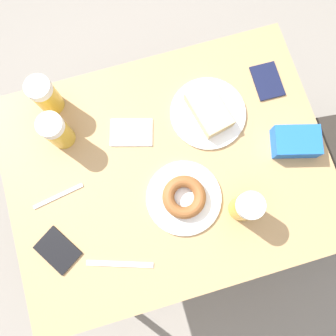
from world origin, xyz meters
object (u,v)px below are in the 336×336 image
object	(u,v)px
beer_mug_center	(57,131)
beer_mug_right	(45,96)
napkin_folded	(131,133)
passport_far_edge	(267,81)
passport_near_edge	(58,250)
beer_mug_left	(246,207)
fork	(58,196)
plate_with_cake	(208,112)
plate_with_donut	(184,197)
knife	(120,264)
blue_pouch	(296,142)

from	to	relation	value
beer_mug_center	beer_mug_right	world-z (taller)	same
napkin_folded	passport_far_edge	distance (m)	0.49
beer_mug_center	passport_near_edge	world-z (taller)	beer_mug_center
passport_far_edge	beer_mug_right	bearing A→B (deg)	-99.69
beer_mug_left	fork	distance (m)	0.58
passport_near_edge	napkin_folded	bearing A→B (deg)	133.75
beer_mug_center	passport_far_edge	distance (m)	0.71
plate_with_cake	passport_far_edge	xyz separation A→B (m)	(-0.05, 0.23, -0.02)
plate_with_donut	beer_mug_center	world-z (taller)	beer_mug_center
plate_with_cake	knife	bearing A→B (deg)	-46.25
knife	passport_near_edge	size ratio (longest dim) A/B	1.29
passport_near_edge	knife	bearing A→B (deg)	61.86
plate_with_donut	beer_mug_right	bearing A→B (deg)	-142.07
beer_mug_left	fork	xyz separation A→B (m)	(-0.20, -0.54, -0.07)
beer_mug_right	fork	size ratio (longest dim) A/B	0.86
beer_mug_left	beer_mug_right	distance (m)	0.70
plate_with_cake	blue_pouch	world-z (taller)	blue_pouch
beer_mug_right	fork	xyz separation A→B (m)	(0.31, -0.05, -0.07)
plate_with_donut	beer_mug_center	bearing A→B (deg)	-133.06
plate_with_donut	plate_with_cake	bearing A→B (deg)	147.37
plate_with_donut	beer_mug_right	world-z (taller)	beer_mug_right
napkin_folded	fork	world-z (taller)	same
plate_with_cake	passport_far_edge	size ratio (longest dim) A/B	1.95
fork	passport_near_edge	distance (m)	0.17
plate_with_cake	knife	xyz separation A→B (m)	(0.38, -0.40, -0.02)
passport_far_edge	plate_with_donut	bearing A→B (deg)	-52.11
knife	plate_with_donut	bearing A→B (deg)	119.55
beer_mug_center	napkin_folded	bearing A→B (deg)	78.18
knife	passport_far_edge	distance (m)	0.77
plate_with_cake	napkin_folded	size ratio (longest dim) A/B	1.58
beer_mug_left	blue_pouch	world-z (taller)	beer_mug_left
fork	passport_far_edge	world-z (taller)	passport_far_edge
blue_pouch	plate_with_cake	bearing A→B (deg)	-127.01
napkin_folded	fork	bearing A→B (deg)	-63.51
plate_with_cake	passport_far_edge	bearing A→B (deg)	103.24
passport_near_edge	beer_mug_left	bearing A→B (deg)	86.42
knife	passport_near_edge	xyz separation A→B (m)	(-0.09, -0.17, 0.00)
plate_with_donut	beer_mug_right	xyz separation A→B (m)	(-0.42, -0.33, 0.05)
plate_with_donut	beer_mug_right	size ratio (longest dim) A/B	1.66
knife	plate_with_cake	bearing A→B (deg)	133.75
beer_mug_right	plate_with_cake	bearing A→B (deg)	70.16
plate_with_donut	knife	bearing A→B (deg)	-60.45
plate_with_cake	napkin_folded	xyz separation A→B (m)	(-0.01, -0.26, -0.02)
beer_mug_left	napkin_folded	world-z (taller)	beer_mug_left
beer_mug_center	knife	world-z (taller)	beer_mug_center
napkin_folded	blue_pouch	world-z (taller)	blue_pouch
knife	passport_near_edge	distance (m)	0.20
passport_near_edge	fork	bearing A→B (deg)	166.99
napkin_folded	passport_far_edge	size ratio (longest dim) A/B	1.23
passport_far_edge	passport_near_edge	bearing A→B (deg)	-66.65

